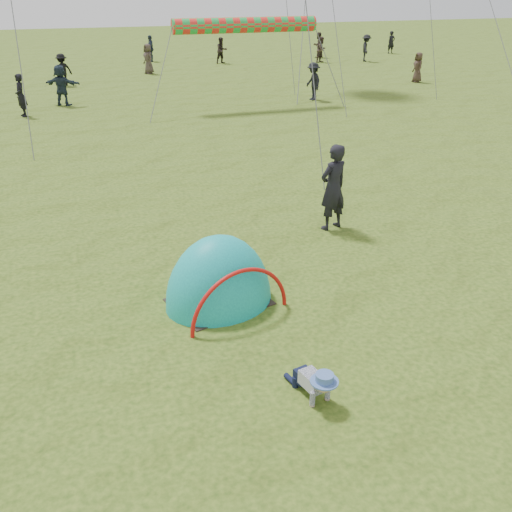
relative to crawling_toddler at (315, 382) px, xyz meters
name	(u,v)px	position (x,y,z in m)	size (l,w,h in m)	color
ground	(365,368)	(0.98, 0.36, -0.27)	(140.00, 140.00, 0.00)	#264211
crawling_toddler	(315,382)	(0.00, 0.00, 0.00)	(0.48, 0.69, 0.53)	black
popup_tent	(219,302)	(-0.56, 2.89, -0.27)	(1.94, 1.60, 2.51)	teal
standing_adult	(333,187)	(2.76, 5.31, 0.71)	(0.71, 0.47, 1.96)	black
crowd_person_0	(391,42)	(22.10, 35.44, 0.55)	(0.59, 0.39, 1.63)	black
crowd_person_1	(322,50)	(14.75, 32.26, 0.57)	(0.81, 0.63, 1.67)	#392C27
crowd_person_3	(313,81)	(8.63, 19.76, 0.59)	(1.10, 0.63, 1.71)	black
crowd_person_5	(61,85)	(-2.62, 22.17, 0.63)	(1.65, 0.53, 1.78)	#23303F
crowd_person_6	(21,95)	(-4.28, 20.27, 0.59)	(0.62, 0.41, 1.71)	black
crowd_person_7	(222,50)	(8.08, 33.91, 0.57)	(0.82, 0.64, 1.68)	black
crowd_person_9	(366,48)	(17.88, 31.71, 0.62)	(1.15, 0.66, 1.78)	black
crowd_person_10	(418,67)	(16.26, 22.76, 0.53)	(0.77, 0.50, 1.58)	#3B2B23
crowd_person_13	(318,45)	(15.63, 34.80, 0.61)	(0.85, 0.66, 1.75)	#332925
crowd_person_14	(151,48)	(3.66, 36.38, 0.61)	(1.02, 0.42, 1.74)	#263044
crowd_person_15	(62,70)	(-2.43, 27.80, 0.56)	(1.06, 0.61, 1.64)	black
crowd_person_16	(148,59)	(2.61, 30.71, 0.60)	(0.84, 0.55, 1.73)	#41352F
rainbow_tube_kite	(245,25)	(5.18, 19.34, 3.15)	(0.64, 0.64, 6.33)	red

